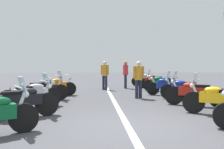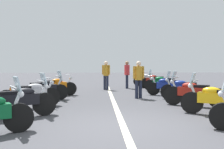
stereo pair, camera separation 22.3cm
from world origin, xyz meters
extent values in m
plane|color=#424247|center=(0.00, 0.00, 0.00)|extent=(80.00, 80.00, 0.00)
cube|color=beige|center=(3.43, 0.00, 0.00)|extent=(16.11, 0.16, 0.01)
cylinder|color=black|center=(-0.32, 2.29, 0.31)|extent=(0.43, 0.61, 0.62)
cylinder|color=silver|center=(-0.35, 2.34, 0.61)|extent=(0.20, 0.29, 0.58)
cylinder|color=silver|center=(-0.37, 2.37, 0.97)|extent=(0.56, 0.34, 0.04)
sphere|color=silver|center=(-0.29, 2.24, 0.81)|extent=(0.14, 0.14, 0.14)
cube|color=silver|center=(-0.33, 2.31, 1.04)|extent=(0.37, 0.28, 0.32)
cylinder|color=black|center=(1.43, 2.12, 0.33)|extent=(0.44, 0.64, 0.65)
cube|color=black|center=(1.08, 2.75, 0.51)|extent=(0.78, 1.08, 0.30)
ellipsoid|color=black|center=(1.17, 2.59, 0.71)|extent=(0.48, 0.58, 0.22)
cube|color=black|center=(0.98, 2.94, 0.69)|extent=(0.46, 0.55, 0.12)
cylinder|color=silver|center=(1.41, 2.18, 0.63)|extent=(0.20, 0.29, 0.58)
cylinder|color=silver|center=(1.39, 2.21, 0.99)|extent=(0.56, 0.34, 0.04)
sphere|color=silver|center=(1.46, 2.08, 0.83)|extent=(0.14, 0.14, 0.14)
cylinder|color=silver|center=(1.03, 3.21, 0.23)|extent=(0.34, 0.52, 0.08)
cube|color=silver|center=(1.43, 2.14, 1.06)|extent=(0.37, 0.28, 0.32)
cylinder|color=black|center=(3.04, 2.26, 0.32)|extent=(0.45, 0.63, 0.65)
cylinder|color=black|center=(2.31, 3.49, 0.32)|extent=(0.45, 0.63, 0.65)
cube|color=silver|center=(2.68, 2.88, 0.50)|extent=(0.80, 1.08, 0.30)
ellipsoid|color=silver|center=(2.77, 2.72, 0.70)|extent=(0.49, 0.58, 0.22)
cube|color=black|center=(2.57, 3.07, 0.68)|extent=(0.47, 0.55, 0.12)
cylinder|color=silver|center=(3.01, 2.31, 0.62)|extent=(0.21, 0.28, 0.58)
cylinder|color=silver|center=(2.99, 2.34, 0.98)|extent=(0.55, 0.35, 0.04)
sphere|color=silver|center=(3.07, 2.21, 0.82)|extent=(0.14, 0.14, 0.14)
cylinder|color=silver|center=(2.61, 3.34, 0.23)|extent=(0.35, 0.51, 0.08)
cylinder|color=black|center=(4.61, 2.17, 0.32)|extent=(0.41, 0.64, 0.64)
cylinder|color=black|center=(3.97, 3.47, 0.32)|extent=(0.41, 0.64, 0.64)
cube|color=black|center=(4.29, 2.82, 0.50)|extent=(0.74, 1.11, 0.30)
ellipsoid|color=black|center=(4.37, 2.66, 0.70)|extent=(0.46, 0.58, 0.22)
cube|color=black|center=(4.19, 3.02, 0.68)|extent=(0.45, 0.55, 0.12)
cylinder|color=silver|center=(4.58, 2.23, 0.62)|extent=(0.19, 0.29, 0.58)
cylinder|color=silver|center=(4.56, 2.26, 0.98)|extent=(0.57, 0.31, 0.04)
sphere|color=silver|center=(4.63, 2.13, 0.82)|extent=(0.14, 0.14, 0.14)
cylinder|color=silver|center=(4.26, 3.29, 0.23)|extent=(0.31, 0.53, 0.08)
cube|color=silver|center=(4.60, 2.19, 1.05)|extent=(0.38, 0.27, 0.32)
cylinder|color=black|center=(6.10, 1.95, 0.32)|extent=(0.39, 0.63, 0.63)
cylinder|color=black|center=(5.47, 3.36, 0.32)|extent=(0.39, 0.63, 0.63)
cube|color=orange|center=(5.78, 2.65, 0.50)|extent=(0.74, 1.19, 0.30)
ellipsoid|color=orange|center=(5.85, 2.49, 0.70)|extent=(0.45, 0.58, 0.22)
cube|color=black|center=(5.69, 2.85, 0.68)|extent=(0.43, 0.54, 0.12)
cylinder|color=silver|center=(6.07, 2.00, 0.62)|extent=(0.18, 0.29, 0.58)
cylinder|color=silver|center=(6.06, 2.04, 0.98)|extent=(0.58, 0.29, 0.04)
sphere|color=silver|center=(6.12, 1.90, 0.82)|extent=(0.14, 0.14, 0.14)
cylinder|color=silver|center=(5.76, 3.15, 0.22)|extent=(0.30, 0.53, 0.08)
cylinder|color=black|center=(-0.39, -2.17, 0.30)|extent=(0.38, 0.61, 0.61)
sphere|color=silver|center=(-0.37, -2.12, 0.80)|extent=(0.14, 0.14, 0.14)
cylinder|color=black|center=(1.50, -2.18, 0.32)|extent=(0.47, 0.62, 0.65)
cube|color=#EAB214|center=(1.11, -2.79, 0.50)|extent=(0.83, 1.07, 0.30)
ellipsoid|color=#EAB214|center=(1.21, -2.64, 0.70)|extent=(0.50, 0.58, 0.22)
cylinder|color=silver|center=(1.47, -2.23, 0.62)|extent=(0.22, 0.28, 0.58)
cylinder|color=silver|center=(1.45, -2.27, 0.98)|extent=(0.54, 0.37, 0.04)
sphere|color=silver|center=(1.53, -2.14, 0.82)|extent=(0.14, 0.14, 0.14)
cube|color=silver|center=(1.49, -2.20, 1.05)|extent=(0.37, 0.30, 0.32)
cylinder|color=black|center=(3.10, -2.11, 0.33)|extent=(0.47, 0.64, 0.67)
cylinder|color=black|center=(2.31, -3.38, 0.33)|extent=(0.47, 0.64, 0.67)
cube|color=maroon|center=(2.70, -2.74, 0.51)|extent=(0.84, 1.12, 0.30)
ellipsoid|color=maroon|center=(2.80, -2.59, 0.71)|extent=(0.50, 0.58, 0.22)
cube|color=black|center=(2.59, -2.93, 0.69)|extent=(0.47, 0.54, 0.12)
cylinder|color=silver|center=(3.07, -2.16, 0.63)|extent=(0.21, 0.28, 0.58)
cylinder|color=silver|center=(3.05, -2.19, 0.99)|extent=(0.55, 0.36, 0.04)
sphere|color=silver|center=(3.13, -2.06, 0.83)|extent=(0.14, 0.14, 0.14)
cylinder|color=silver|center=(2.31, -3.03, 0.23)|extent=(0.36, 0.51, 0.08)
cube|color=silver|center=(3.09, -2.12, 1.06)|extent=(0.37, 0.29, 0.32)
cylinder|color=black|center=(4.58, -2.32, 0.31)|extent=(0.43, 0.61, 0.62)
cylinder|color=black|center=(3.92, -3.51, 0.31)|extent=(0.43, 0.61, 0.62)
cube|color=navy|center=(4.25, -2.92, 0.49)|extent=(0.74, 1.03, 0.30)
ellipsoid|color=navy|center=(4.34, -2.76, 0.69)|extent=(0.48, 0.58, 0.22)
cube|color=black|center=(4.14, -3.11, 0.67)|extent=(0.46, 0.55, 0.12)
cylinder|color=silver|center=(4.55, -2.38, 0.61)|extent=(0.20, 0.29, 0.58)
cylinder|color=silver|center=(4.53, -2.41, 0.97)|extent=(0.56, 0.34, 0.04)
sphere|color=silver|center=(4.60, -2.28, 0.81)|extent=(0.14, 0.14, 0.14)
cylinder|color=silver|center=(3.90, -3.18, 0.22)|extent=(0.34, 0.52, 0.08)
cube|color=silver|center=(4.57, -2.34, 1.04)|extent=(0.37, 0.28, 0.32)
cylinder|color=black|center=(5.98, -2.01, 0.30)|extent=(0.35, 0.62, 0.61)
cylinder|color=black|center=(5.48, -3.29, 0.30)|extent=(0.35, 0.62, 0.61)
cube|color=navy|center=(5.73, -2.65, 0.48)|extent=(0.64, 1.07, 0.30)
ellipsoid|color=navy|center=(5.79, -2.48, 0.68)|extent=(0.43, 0.58, 0.22)
cube|color=black|center=(5.65, -2.86, 0.66)|extent=(0.42, 0.54, 0.12)
cylinder|color=silver|center=(5.96, -2.07, 0.60)|extent=(0.17, 0.30, 0.58)
cylinder|color=silver|center=(5.94, -2.11, 0.96)|extent=(0.59, 0.26, 0.04)
sphere|color=silver|center=(6.00, -1.97, 0.80)|extent=(0.14, 0.14, 0.14)
cylinder|color=silver|center=(5.41, -2.97, 0.21)|extent=(0.28, 0.54, 0.08)
cylinder|color=black|center=(7.85, -2.23, 0.31)|extent=(0.37, 0.62, 0.62)
cylinder|color=black|center=(7.29, -3.54, 0.31)|extent=(0.37, 0.62, 0.62)
cube|color=#0C592D|center=(7.57, -2.88, 0.49)|extent=(0.69, 1.11, 0.30)
ellipsoid|color=#0C592D|center=(7.64, -2.72, 0.69)|extent=(0.44, 0.58, 0.22)
cube|color=black|center=(7.49, -3.09, 0.67)|extent=(0.43, 0.54, 0.12)
cylinder|color=silver|center=(7.83, -2.28, 0.61)|extent=(0.18, 0.29, 0.58)
cylinder|color=silver|center=(7.82, -2.32, 0.97)|extent=(0.59, 0.28, 0.04)
sphere|color=silver|center=(7.87, -2.18, 0.81)|extent=(0.14, 0.14, 0.14)
cylinder|color=silver|center=(7.24, -3.21, 0.22)|extent=(0.29, 0.54, 0.08)
cube|color=silver|center=(7.85, -2.25, 1.04)|extent=(0.38, 0.25, 0.32)
cylinder|color=black|center=(9.55, -2.22, 0.32)|extent=(0.46, 0.62, 0.65)
cylinder|color=black|center=(8.78, -3.46, 0.32)|extent=(0.46, 0.62, 0.65)
cube|color=maroon|center=(9.17, -2.84, 0.50)|extent=(0.82, 1.09, 0.30)
ellipsoid|color=maroon|center=(9.26, -2.69, 0.70)|extent=(0.49, 0.58, 0.22)
cube|color=black|center=(9.05, -3.03, 0.68)|extent=(0.47, 0.54, 0.12)
cylinder|color=silver|center=(9.52, -2.27, 0.62)|extent=(0.21, 0.28, 0.58)
cylinder|color=silver|center=(9.50, -2.30, 0.98)|extent=(0.55, 0.36, 0.04)
sphere|color=silver|center=(9.58, -2.18, 0.82)|extent=(0.14, 0.14, 0.14)
cylinder|color=silver|center=(8.79, -3.12, 0.23)|extent=(0.36, 0.51, 0.08)
cylinder|color=black|center=(11.06, -2.08, 0.33)|extent=(0.42, 0.65, 0.65)
cylinder|color=black|center=(10.40, -3.38, 0.33)|extent=(0.42, 0.65, 0.65)
cube|color=silver|center=(10.73, -2.73, 0.51)|extent=(0.75, 1.12, 0.30)
ellipsoid|color=silver|center=(10.81, -2.57, 0.71)|extent=(0.47, 0.58, 0.22)
cube|color=black|center=(10.63, -2.93, 0.69)|extent=(0.45, 0.55, 0.12)
cylinder|color=silver|center=(11.03, -2.14, 0.63)|extent=(0.19, 0.29, 0.58)
cylinder|color=silver|center=(11.01, -2.17, 0.99)|extent=(0.57, 0.32, 0.04)
sphere|color=silver|center=(11.08, -2.04, 0.83)|extent=(0.14, 0.14, 0.14)
cylinder|color=silver|center=(10.37, -3.04, 0.23)|extent=(0.32, 0.53, 0.08)
cube|color=orange|center=(4.36, 4.10, 0.01)|extent=(0.36, 0.36, 0.03)
cone|color=orange|center=(4.36, 4.10, 0.32)|extent=(0.26, 0.26, 0.60)
cylinder|color=white|center=(4.36, 4.10, 0.34)|extent=(0.19, 0.19, 0.07)
cube|color=orange|center=(2.87, -3.86, 0.01)|extent=(0.36, 0.36, 0.03)
cone|color=orange|center=(2.87, -3.86, 0.32)|extent=(0.26, 0.26, 0.60)
cylinder|color=white|center=(2.87, -3.86, 0.34)|extent=(0.19, 0.19, 0.07)
cylinder|color=#1E2338|center=(8.55, 0.10, 0.41)|extent=(0.14, 0.14, 0.82)
cylinder|color=#1E2338|center=(8.65, 0.24, 0.41)|extent=(0.14, 0.14, 0.82)
cylinder|color=orange|center=(8.60, 0.17, 1.12)|extent=(0.32, 0.32, 0.61)
cylinder|color=orange|center=(8.48, -0.01, 1.15)|extent=(0.09, 0.09, 0.55)
cylinder|color=orange|center=(8.73, 0.35, 1.15)|extent=(0.09, 0.09, 0.55)
sphere|color=beige|center=(8.60, 0.17, 1.54)|extent=(0.22, 0.22, 0.22)
cylinder|color=#1E2338|center=(9.33, -1.11, 0.41)|extent=(0.14, 0.14, 0.82)
cylinder|color=#1E2338|center=(9.50, -1.16, 0.41)|extent=(0.14, 0.14, 0.82)
cylinder|color=red|center=(9.41, -1.13, 1.13)|extent=(0.32, 0.32, 0.62)
cylinder|color=red|center=(9.20, -1.08, 1.16)|extent=(0.09, 0.09, 0.55)
cylinder|color=red|center=(9.63, -1.19, 1.16)|extent=(0.09, 0.09, 0.55)
sphere|color=#9E704C|center=(9.41, -1.13, 1.55)|extent=(0.22, 0.22, 0.22)
cylinder|color=#1E2338|center=(4.84, -1.04, 0.40)|extent=(0.14, 0.14, 0.79)
cylinder|color=#1E2338|center=(4.91, -1.21, 0.40)|extent=(0.14, 0.14, 0.79)
cylinder|color=orange|center=(4.88, -1.12, 1.09)|extent=(0.32, 0.32, 0.59)
cylinder|color=orange|center=(4.80, -0.92, 1.12)|extent=(0.09, 0.09, 0.53)
cylinder|color=orange|center=(4.95, -1.33, 1.12)|extent=(0.09, 0.09, 0.53)
sphere|color=beige|center=(4.88, -1.12, 1.49)|extent=(0.21, 0.21, 0.21)
camera|label=1|loc=(-5.71, 0.78, 1.44)|focal=39.99mm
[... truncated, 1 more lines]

